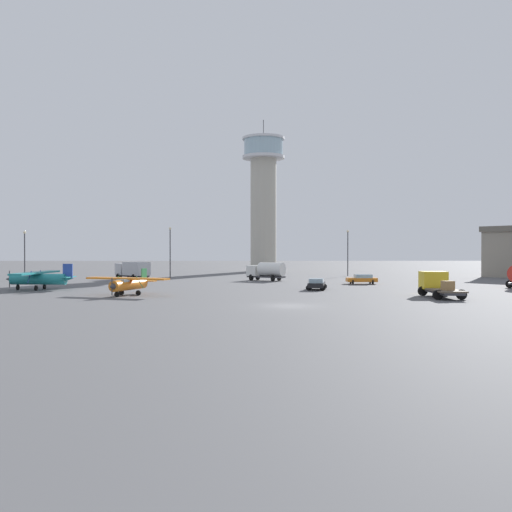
{
  "coord_description": "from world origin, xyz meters",
  "views": [
    {
      "loc": [
        -3.42,
        -46.58,
        4.78
      ],
      "look_at": [
        -2.36,
        31.68,
        3.96
      ],
      "focal_mm": 38.12,
      "sensor_mm": 36.0,
      "label": 1
    }
  ],
  "objects_px": {
    "car_orange": "(362,279)",
    "light_post_west": "(170,248)",
    "light_post_north": "(348,249)",
    "truck_flatbed_yellow": "(438,285)",
    "control_tower": "(263,195)",
    "airplane_teal": "(39,278)",
    "car_black": "(317,284)",
    "airplane_orange": "(129,283)",
    "truck_box_silver": "(133,270)",
    "light_post_east": "(25,250)",
    "truck_fuel_tanker_white": "(267,271)"
  },
  "relations": [
    {
      "from": "airplane_orange",
      "to": "light_post_west",
      "type": "distance_m",
      "value": 36.72
    },
    {
      "from": "control_tower",
      "to": "light_post_east",
      "type": "bearing_deg",
      "value": -137.89
    },
    {
      "from": "airplane_orange",
      "to": "car_orange",
      "type": "relative_size",
      "value": 2.17
    },
    {
      "from": "airplane_orange",
      "to": "light_post_east",
      "type": "distance_m",
      "value": 38.44
    },
    {
      "from": "truck_flatbed_yellow",
      "to": "truck_box_silver",
      "type": "bearing_deg",
      "value": 49.44
    },
    {
      "from": "truck_box_silver",
      "to": "light_post_east",
      "type": "distance_m",
      "value": 17.58
    },
    {
      "from": "truck_flatbed_yellow",
      "to": "light_post_west",
      "type": "distance_m",
      "value": 51.06
    },
    {
      "from": "truck_fuel_tanker_white",
      "to": "airplane_orange",
      "type": "bearing_deg",
      "value": 92.09
    },
    {
      "from": "airplane_teal",
      "to": "car_orange",
      "type": "height_order",
      "value": "airplane_teal"
    },
    {
      "from": "control_tower",
      "to": "car_orange",
      "type": "xyz_separation_m",
      "value": [
        12.7,
        -46.96,
        -16.72
      ]
    },
    {
      "from": "car_black",
      "to": "light_post_north",
      "type": "height_order",
      "value": "light_post_north"
    },
    {
      "from": "light_post_north",
      "to": "truck_box_silver",
      "type": "bearing_deg",
      "value": -161.71
    },
    {
      "from": "truck_fuel_tanker_white",
      "to": "light_post_north",
      "type": "relative_size",
      "value": 0.73
    },
    {
      "from": "truck_flatbed_yellow",
      "to": "light_post_west",
      "type": "height_order",
      "value": "light_post_west"
    },
    {
      "from": "airplane_orange",
      "to": "light_post_west",
      "type": "relative_size",
      "value": 1.05
    },
    {
      "from": "control_tower",
      "to": "car_orange",
      "type": "relative_size",
      "value": 8.09
    },
    {
      "from": "light_post_east",
      "to": "airplane_orange",
      "type": "bearing_deg",
      "value": -52.23
    },
    {
      "from": "light_post_east",
      "to": "light_post_north",
      "type": "relative_size",
      "value": 0.92
    },
    {
      "from": "car_black",
      "to": "light_post_north",
      "type": "xyz_separation_m",
      "value": [
        10.23,
        35.18,
        4.36
      ]
    },
    {
      "from": "airplane_orange",
      "to": "truck_flatbed_yellow",
      "type": "height_order",
      "value": "airplane_orange"
    },
    {
      "from": "airplane_orange",
      "to": "truck_flatbed_yellow",
      "type": "distance_m",
      "value": 32.15
    },
    {
      "from": "truck_flatbed_yellow",
      "to": "car_black",
      "type": "xyz_separation_m",
      "value": [
        -11.19,
        10.13,
        -0.51
      ]
    },
    {
      "from": "truck_fuel_tanker_white",
      "to": "control_tower",
      "type": "bearing_deg",
      "value": -59.22
    },
    {
      "from": "truck_fuel_tanker_white",
      "to": "car_orange",
      "type": "relative_size",
      "value": 1.47
    },
    {
      "from": "light_post_north",
      "to": "truck_flatbed_yellow",
      "type": "bearing_deg",
      "value": -88.79
    },
    {
      "from": "car_black",
      "to": "light_post_east",
      "type": "relative_size",
      "value": 0.57
    },
    {
      "from": "truck_flatbed_yellow",
      "to": "truck_fuel_tanker_white",
      "type": "xyz_separation_m",
      "value": [
        -16.55,
        29.73,
        0.34
      ]
    },
    {
      "from": "light_post_west",
      "to": "truck_fuel_tanker_white",
      "type": "bearing_deg",
      "value": -28.72
    },
    {
      "from": "truck_box_silver",
      "to": "airplane_teal",
      "type": "bearing_deg",
      "value": 115.84
    },
    {
      "from": "light_post_west",
      "to": "control_tower",
      "type": "bearing_deg",
      "value": 60.05
    },
    {
      "from": "control_tower",
      "to": "light_post_north",
      "type": "distance_m",
      "value": 30.08
    },
    {
      "from": "truck_flatbed_yellow",
      "to": "truck_fuel_tanker_white",
      "type": "relative_size",
      "value": 1.15
    },
    {
      "from": "airplane_orange",
      "to": "car_black",
      "type": "xyz_separation_m",
      "value": [
        20.88,
        7.88,
        -0.55
      ]
    },
    {
      "from": "light_post_north",
      "to": "control_tower",
      "type": "bearing_deg",
      "value": 123.38
    },
    {
      "from": "truck_flatbed_yellow",
      "to": "car_orange",
      "type": "distance_m",
      "value": 21.51
    },
    {
      "from": "control_tower",
      "to": "car_black",
      "type": "relative_size",
      "value": 7.61
    },
    {
      "from": "truck_flatbed_yellow",
      "to": "light_post_north",
      "type": "distance_m",
      "value": 45.48
    },
    {
      "from": "airplane_teal",
      "to": "truck_flatbed_yellow",
      "type": "distance_m",
      "value": 45.82
    },
    {
      "from": "airplane_orange",
      "to": "control_tower",
      "type": "bearing_deg",
      "value": -174.23
    },
    {
      "from": "car_orange",
      "to": "light_post_west",
      "type": "height_order",
      "value": "light_post_west"
    },
    {
      "from": "control_tower",
      "to": "truck_flatbed_yellow",
      "type": "distance_m",
      "value": 71.91
    },
    {
      "from": "truck_flatbed_yellow",
      "to": "light_post_west",
      "type": "relative_size",
      "value": 0.82
    },
    {
      "from": "truck_box_silver",
      "to": "light_post_north",
      "type": "xyz_separation_m",
      "value": [
        37.27,
        12.32,
        3.46
      ]
    },
    {
      "from": "truck_fuel_tanker_white",
      "to": "light_post_north",
      "type": "height_order",
      "value": "light_post_north"
    },
    {
      "from": "car_black",
      "to": "airplane_orange",
      "type": "bearing_deg",
      "value": 122.39
    },
    {
      "from": "control_tower",
      "to": "car_orange",
      "type": "height_order",
      "value": "control_tower"
    },
    {
      "from": "airplane_teal",
      "to": "light_post_west",
      "type": "height_order",
      "value": "light_post_west"
    },
    {
      "from": "truck_fuel_tanker_white",
      "to": "light_post_west",
      "type": "bearing_deg",
      "value": 2.83
    },
    {
      "from": "car_orange",
      "to": "light_post_west",
      "type": "xyz_separation_m",
      "value": [
        -29.68,
        17.51,
        4.48
      ]
    },
    {
      "from": "light_post_west",
      "to": "airplane_orange",
      "type": "bearing_deg",
      "value": -88.52
    }
  ]
}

